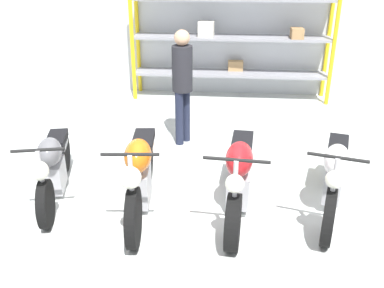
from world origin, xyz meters
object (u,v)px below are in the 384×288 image
(motorcycle_orange, at_px, (140,173))
(person_browsing, at_px, (182,78))
(motorcycle_white, at_px, (334,175))
(shelving_rack, at_px, (227,33))
(motorcycle_red, at_px, (239,175))
(motorcycle_grey, at_px, (53,165))

(motorcycle_orange, xyz_separation_m, person_browsing, (0.28, 2.03, 0.59))
(motorcycle_white, height_order, person_browsing, person_browsing)
(shelving_rack, distance_m, motorcycle_red, 4.41)
(motorcycle_white, bearing_deg, motorcycle_grey, -75.85)
(motorcycle_orange, xyz_separation_m, motorcycle_red, (1.17, 0.13, -0.05))
(motorcycle_grey, bearing_deg, person_browsing, 129.03)
(motorcycle_grey, xyz_separation_m, motorcycle_white, (3.45, -0.03, 0.04))
(motorcycle_orange, height_order, motorcycle_white, motorcycle_orange)
(shelving_rack, height_order, motorcycle_white, shelving_rack)
(motorcycle_red, distance_m, person_browsing, 2.19)
(shelving_rack, bearing_deg, person_browsing, -104.87)
(shelving_rack, height_order, person_browsing, shelving_rack)
(motorcycle_grey, height_order, motorcycle_red, motorcycle_red)
(motorcycle_orange, distance_m, motorcycle_red, 1.18)
(motorcycle_white, bearing_deg, shelving_rack, -147.51)
(motorcycle_grey, distance_m, motorcycle_red, 2.33)
(person_browsing, bearing_deg, motorcycle_red, 145.77)
(shelving_rack, xyz_separation_m, person_browsing, (-0.64, -2.42, -0.26))
(motorcycle_red, height_order, person_browsing, person_browsing)
(shelving_rack, bearing_deg, motorcycle_orange, -101.78)
(shelving_rack, relative_size, motorcycle_red, 1.88)
(motorcycle_red, height_order, motorcycle_white, motorcycle_red)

